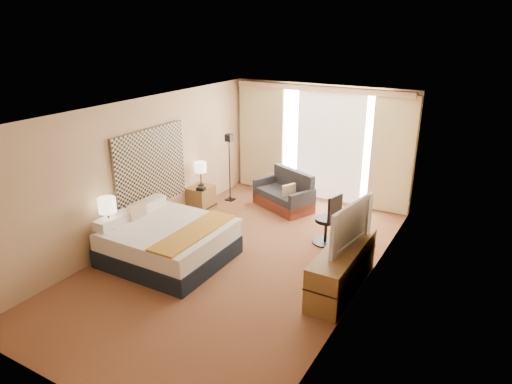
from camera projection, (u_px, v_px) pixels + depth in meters
The scene contains 21 objects.
floor at pixel (240, 259), 7.88m from camera, with size 4.20×7.00×0.02m, color #5D251A.
ceiling at pixel (238, 109), 6.98m from camera, with size 4.20×7.00×0.02m, color white.
wall_back at pixel (320, 143), 10.28m from camera, with size 4.20×0.02×2.60m, color tan.
wall_front at pixel (56, 292), 4.58m from camera, with size 4.20×0.02×2.60m, color tan.
wall_left at pixel (142, 170), 8.41m from camera, with size 0.02×7.00×2.60m, color tan.
wall_right at pixel (365, 214), 6.46m from camera, with size 0.02×7.00×2.60m, color tan.
headboard at pixel (151, 168), 8.56m from camera, with size 0.06×1.85×1.50m, color black.
nightstand_left at pixel (114, 245), 7.80m from camera, with size 0.45×0.52×0.55m, color olive.
nightstand_right at pixel (201, 199), 9.84m from camera, with size 0.45×0.52×0.55m, color olive.
media_dresser at pixel (342, 268), 6.91m from camera, with size 0.50×1.80×0.70m, color olive.
window at pixel (330, 144), 10.13m from camera, with size 2.30×0.02×2.30m, color white.
curtains at pixel (318, 139), 10.15m from camera, with size 4.12×0.19×2.56m.
bed at pixel (168, 242), 7.77m from camera, with size 1.91×1.75×0.93m.
loveseat at pixel (285, 196), 10.00m from camera, with size 1.49×1.18×0.82m.
floor_lamp at pixel (229, 154), 10.15m from camera, with size 0.20×0.20×1.55m.
desk_chair at pixel (329, 222), 8.30m from camera, with size 0.48×0.48×0.98m.
lamp_left at pixel (107, 206), 7.47m from camera, with size 0.29×0.29×0.61m.
lamp_right at pixel (200, 168), 9.66m from camera, with size 0.25×0.25×0.53m.
tissue_box at pixel (111, 232), 7.53m from camera, with size 0.12×0.12×0.11m, color #9AD4EF.
telephone at pixel (201, 189), 9.53m from camera, with size 0.17×0.13×0.07m, color black.
television at pixel (345, 223), 6.78m from camera, with size 1.20×0.16×0.69m, color black.
Camera 1 is at (3.70, -5.92, 3.85)m, focal length 32.00 mm.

